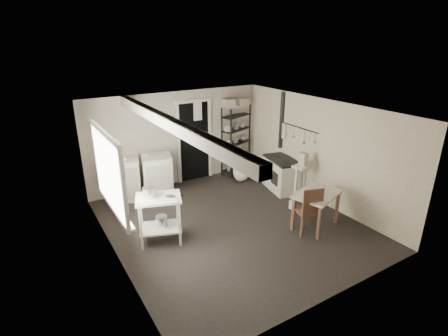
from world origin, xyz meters
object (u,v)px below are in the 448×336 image
stockpot (150,194)px  flour_sack (242,173)px  stove (281,172)px  shelf_rack (236,139)px  work_table (316,209)px  prep_table (160,222)px  chair (307,209)px  base_cabinets (142,178)px

stockpot → flour_sack: stockpot is taller
stockpot → stove: (3.47, 0.56, -0.50)m
stockpot → shelf_rack: size_ratio=0.14×
shelf_rack → flour_sack: 0.95m
shelf_rack → work_table: size_ratio=1.94×
prep_table → stove: 3.41m
stockpot → chair: stockpot is taller
prep_table → stove: prep_table is taller
base_cabinets → prep_table: bearing=-84.4°
stockpot → chair: bearing=-24.9°
base_cabinets → work_table: 3.92m
stockpot → stove: stockpot is taller
base_cabinets → stove: size_ratio=1.47×
stockpot → shelf_rack: shelf_rack is taller
stove → flour_sack: 1.07m
prep_table → stockpot: (-0.12, 0.08, 0.54)m
prep_table → stove: bearing=10.8°
prep_table → shelf_rack: (3.02, 2.14, 0.55)m
work_table → chair: bearing=-168.9°
stove → work_table: size_ratio=1.06×
base_cabinets → flour_sack: 2.52m
stockpot → base_cabinets: 2.04m
base_cabinets → shelf_rack: bearing=18.4°
shelf_rack → flour_sack: (-0.21, -0.60, -0.71)m
work_table → flour_sack: (0.04, 2.62, -0.14)m
prep_table → shelf_rack: bearing=35.3°
work_table → flour_sack: bearing=89.2°
flour_sack → stockpot: bearing=-153.5°
shelf_rack → work_table: shelf_rack is taller
base_cabinets → stove: 3.30m
chair → flour_sack: size_ratio=1.80×
prep_table → stockpot: stockpot is taller
base_cabinets → chair: chair is taller
stockpot → prep_table: bearing=-33.9°
shelf_rack → chair: 3.35m
base_cabinets → shelf_rack: (2.68, 0.14, 0.49)m
stockpot → chair: size_ratio=0.27×
base_cabinets → chair: (2.13, -3.13, 0.02)m
chair → stockpot: bearing=171.3°
stove → flour_sack: stove is taller
chair → flour_sack: (0.33, 2.67, -0.24)m
shelf_rack → flour_sack: bearing=-129.3°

